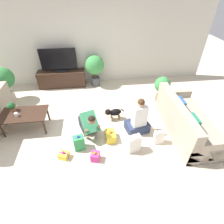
# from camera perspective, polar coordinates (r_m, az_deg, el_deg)

# --- Properties ---
(ground_plane) EXTENTS (16.00, 16.00, 0.00)m
(ground_plane) POSITION_cam_1_polar(r_m,az_deg,el_deg) (4.36, -8.67, -6.42)
(ground_plane) COLOR beige
(wall_back) EXTENTS (8.40, 0.06, 2.60)m
(wall_back) POSITION_cam_1_polar(r_m,az_deg,el_deg) (6.01, -9.86, 20.96)
(wall_back) COLOR beige
(wall_back) RESTS_ON ground_plane
(sofa_right) EXTENTS (0.89, 1.99, 0.82)m
(sofa_right) POSITION_cam_1_polar(r_m,az_deg,el_deg) (4.51, 22.93, -2.92)
(sofa_right) COLOR tan
(sofa_right) RESTS_ON ground_plane
(coffee_table) EXTENTS (1.07, 0.63, 0.45)m
(coffee_table) POSITION_cam_1_polar(r_m,az_deg,el_deg) (4.65, -26.85, -0.95)
(coffee_table) COLOR #382319
(coffee_table) RESTS_ON ground_plane
(tv_console) EXTENTS (1.54, 0.40, 0.55)m
(tv_console) POSITION_cam_1_polar(r_m,az_deg,el_deg) (6.22, -15.97, 10.39)
(tv_console) COLOR #382319
(tv_console) RESTS_ON ground_plane
(tv) EXTENTS (1.13, 0.20, 0.74)m
(tv) POSITION_cam_1_polar(r_m,az_deg,el_deg) (5.98, -17.00, 15.53)
(tv) COLOR black
(tv) RESTS_ON tv_console
(potted_plant_corner_right) EXTENTS (0.46, 0.46, 0.77)m
(potted_plant_corner_right) POSITION_cam_1_polar(r_m,az_deg,el_deg) (5.32, 16.04, 7.99)
(potted_plant_corner_right) COLOR #A36042
(potted_plant_corner_right) RESTS_ON ground_plane
(potted_plant_back_right) EXTENTS (0.62, 0.62, 1.04)m
(potted_plant_back_right) POSITION_cam_1_polar(r_m,az_deg,el_deg) (5.92, -5.68, 14.57)
(potted_plant_back_right) COLOR #4C4C51
(potted_plant_back_right) RESTS_ON ground_plane
(potted_plant_corner_left) EXTENTS (0.61, 0.61, 1.05)m
(potted_plant_corner_left) POSITION_cam_1_polar(r_m,az_deg,el_deg) (5.90, -31.93, 8.85)
(potted_plant_corner_left) COLOR beige
(potted_plant_corner_left) RESTS_ON ground_plane
(person_kneeling) EXTENTS (0.53, 0.81, 0.75)m
(person_kneeling) POSITION_cam_1_polar(r_m,az_deg,el_deg) (4.09, -7.68, -3.73)
(person_kneeling) COLOR #23232D
(person_kneeling) RESTS_ON ground_plane
(person_sitting) EXTENTS (0.59, 0.55, 0.96)m
(person_sitting) POSITION_cam_1_polar(r_m,az_deg,el_deg) (4.16, 8.53, -2.68)
(person_sitting) COLOR #283351
(person_sitting) RESTS_ON ground_plane
(dog) EXTENTS (0.53, 0.22, 0.35)m
(dog) POSITION_cam_1_polar(r_m,az_deg,el_deg) (4.52, 0.43, -0.14)
(dog) COLOR black
(dog) RESTS_ON ground_plane
(gift_box_a) EXTENTS (0.21, 0.22, 0.24)m
(gift_box_a) POSITION_cam_1_polar(r_m,az_deg,el_deg) (3.72, -5.48, -14.22)
(gift_box_a) COLOR #CC3389
(gift_box_a) RESTS_ON ground_plane
(gift_box_b) EXTENTS (0.26, 0.22, 0.40)m
(gift_box_b) POSITION_cam_1_polar(r_m,az_deg,el_deg) (3.90, -10.72, -9.82)
(gift_box_b) COLOR #2D934C
(gift_box_b) RESTS_ON ground_plane
(gift_box_c) EXTENTS (0.24, 0.34, 0.26)m
(gift_box_c) POSITION_cam_1_polar(r_m,az_deg,el_deg) (4.07, -0.53, -7.79)
(gift_box_c) COLOR yellow
(gift_box_c) RESTS_ON ground_plane
(gift_box_d) EXTENTS (0.24, 0.23, 0.19)m
(gift_box_d) POSITION_cam_1_polar(r_m,az_deg,el_deg) (3.89, -15.45, -13.42)
(gift_box_d) COLOR yellow
(gift_box_d) RESTS_ON ground_plane
(gift_bag_a) EXTENTS (0.31, 0.22, 0.44)m
(gift_bag_a) POSITION_cam_1_polar(r_m,az_deg,el_deg) (3.80, 7.17, -10.19)
(gift_bag_a) COLOR white
(gift_bag_a) RESTS_ON ground_plane
(gift_bag_b) EXTENTS (0.22, 0.15, 0.35)m
(gift_bag_b) POSITION_cam_1_polar(r_m,az_deg,el_deg) (4.09, 15.05, -7.90)
(gift_bag_b) COLOR white
(gift_bag_b) RESTS_ON ground_plane
(mug) EXTENTS (0.12, 0.08, 0.09)m
(mug) POSITION_cam_1_polar(r_m,az_deg,el_deg) (4.59, -28.75, -0.71)
(mug) COLOR silver
(mug) RESTS_ON coffee_table
(tabletop_plant) EXTENTS (0.17, 0.17, 0.22)m
(tabletop_plant) POSITION_cam_1_polar(r_m,az_deg,el_deg) (4.78, -30.03, 1.56)
(tabletop_plant) COLOR #A36042
(tabletop_plant) RESTS_ON coffee_table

